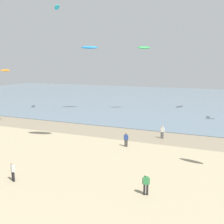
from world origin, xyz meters
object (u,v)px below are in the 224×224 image
Objects in this scene: person_by_waterline at (126,139)px; kite_aloft_1 at (144,48)px; kite_aloft_3 at (57,7)px; kite_aloft_4 at (5,70)px; person_trailing_behind at (13,171)px; kite_aloft_7 at (90,47)px; person_mid_beach at (162,132)px; person_nearest_camera at (146,184)px.

kite_aloft_1 reaches higher than person_by_waterline.
kite_aloft_3 is 15.75m from kite_aloft_4.
person_trailing_behind is 0.64× the size of kite_aloft_1.
kite_aloft_4 is (-17.28, -18.65, -4.15)m from kite_aloft_1.
kite_aloft_7 is (-14.01, 18.56, 12.06)m from person_by_waterline.
person_trailing_behind is at bearing -116.16° from person_by_waterline.
kite_aloft_7 is (-17.38, 13.58, 12.06)m from person_mid_beach.
kite_aloft_7 reaches higher than kite_aloft_1.
kite_aloft_3 is at bearing -7.56° from kite_aloft_1.
kite_aloft_7 is at bearing 127.04° from person_by_waterline.
person_by_waterline is 0.53× the size of kite_aloft_3.
person_mid_beach is (-1.63, 15.15, 0.00)m from person_nearest_camera.
person_trailing_behind is 0.53× the size of kite_aloft_3.
person_mid_beach is 30.24m from kite_aloft_3.
kite_aloft_7 is at bearing -17.44° from kite_aloft_1.
person_mid_beach is 0.90× the size of kite_aloft_4.
kite_aloft_3 is at bearing 142.36° from person_by_waterline.
kite_aloft_7 is at bearing -78.03° from kite_aloft_3.
person_trailing_behind is 0.51× the size of kite_aloft_7.
person_nearest_camera is 0.64× the size of kite_aloft_1.
kite_aloft_4 reaches higher than person_mid_beach.
kite_aloft_3 is at bearing 157.15° from person_mid_beach.
person_by_waterline is at bearing 78.43° from kite_aloft_4.
person_nearest_camera is at bearing 60.10° from kite_aloft_4.
kite_aloft_1 is at bearing 86.46° from person_trailing_behind.
person_mid_beach is at bearing 55.85° from person_by_waterline.
person_nearest_camera is 15.24m from person_mid_beach.
person_by_waterline is (-5.00, 10.17, 0.00)m from person_nearest_camera.
kite_aloft_1 reaches higher than kite_aloft_4.
kite_aloft_1 reaches higher than person_trailing_behind.
person_nearest_camera is at bearing -63.81° from person_by_waterline.
person_trailing_behind is 33.93m from kite_aloft_7.
person_mid_beach and person_trailing_behind have the same top height.
kite_aloft_4 is 17.29m from kite_aloft_7.
person_nearest_camera is 36.50m from kite_aloft_7.
kite_aloft_4 is 0.57× the size of kite_aloft_7.
kite_aloft_3 reaches higher than person_trailing_behind.
person_nearest_camera is 38.65m from kite_aloft_3.
person_by_waterline and person_trailing_behind have the same top height.
kite_aloft_1 is (-3.84, 22.02, 11.99)m from person_by_waterline.
kite_aloft_1 is 10.74m from kite_aloft_7.
kite_aloft_4 is at bearing -176.25° from person_mid_beach.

